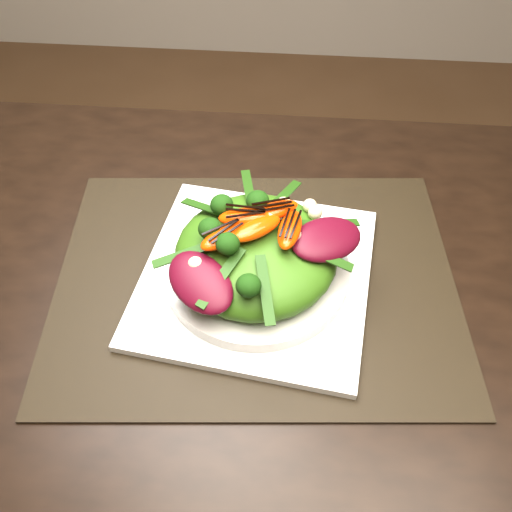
# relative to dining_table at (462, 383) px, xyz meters

# --- Properties ---
(dining_table) EXTENTS (1.60, 0.90, 0.75)m
(dining_table) POSITION_rel_dining_table_xyz_m (0.00, 0.00, 0.00)
(dining_table) COLOR black
(dining_table) RESTS_ON floor
(placemat) EXTENTS (0.51, 0.40, 0.00)m
(placemat) POSITION_rel_dining_table_xyz_m (-0.23, 0.11, 0.02)
(placemat) COLOR black
(placemat) RESTS_ON dining_table
(plate_base) EXTENTS (0.30, 0.30, 0.01)m
(plate_base) POSITION_rel_dining_table_xyz_m (-0.23, 0.11, 0.03)
(plate_base) COLOR silver
(plate_base) RESTS_ON placemat
(salad_bowl) EXTENTS (0.29, 0.29, 0.02)m
(salad_bowl) POSITION_rel_dining_table_xyz_m (-0.23, 0.11, 0.04)
(salad_bowl) COLOR silver
(salad_bowl) RESTS_ON plate_base
(lettuce_mound) EXTENTS (0.21, 0.21, 0.06)m
(lettuce_mound) POSITION_rel_dining_table_xyz_m (-0.23, 0.11, 0.07)
(lettuce_mound) COLOR #376011
(lettuce_mound) RESTS_ON salad_bowl
(radicchio_leaf) EXTENTS (0.10, 0.09, 0.02)m
(radicchio_leaf) POSITION_rel_dining_table_xyz_m (-0.16, 0.11, 0.10)
(radicchio_leaf) COLOR #3E0612
(radicchio_leaf) RESTS_ON lettuce_mound
(orange_segment) EXTENTS (0.06, 0.06, 0.02)m
(orange_segment) POSITION_rel_dining_table_xyz_m (-0.23, 0.14, 0.11)
(orange_segment) COLOR red
(orange_segment) RESTS_ON lettuce_mound
(broccoli_floret) EXTENTS (0.05, 0.05, 0.04)m
(broccoli_floret) POSITION_rel_dining_table_xyz_m (-0.31, 0.14, 0.11)
(broccoli_floret) COLOR #18370A
(broccoli_floret) RESTS_ON lettuce_mound
(macadamia_nut) EXTENTS (0.02, 0.02, 0.02)m
(macadamia_nut) POSITION_rel_dining_table_xyz_m (-0.22, 0.08, 0.11)
(macadamia_nut) COLOR #F8EAAF
(macadamia_nut) RESTS_ON lettuce_mound
(balsamic_drizzle) EXTENTS (0.04, 0.03, 0.00)m
(balsamic_drizzle) POSITION_rel_dining_table_xyz_m (-0.23, 0.14, 0.12)
(balsamic_drizzle) COLOR black
(balsamic_drizzle) RESTS_ON orange_segment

